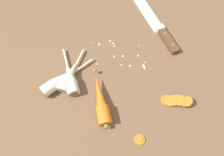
% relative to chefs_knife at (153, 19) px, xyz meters
% --- Properties ---
extents(ground_plane, '(1.20, 0.90, 0.04)m').
position_rel_chefs_knife_xyz_m(ground_plane, '(-0.13, -0.26, -0.03)').
color(ground_plane, brown).
extents(chefs_knife, '(0.19, 0.32, 0.04)m').
position_rel_chefs_knife_xyz_m(chefs_knife, '(0.00, 0.00, 0.00)').
color(chefs_knife, silver).
rests_on(chefs_knife, ground_plane).
extents(whole_carrot, '(0.09, 0.19, 0.04)m').
position_rel_chefs_knife_xyz_m(whole_carrot, '(-0.16, -0.37, 0.01)').
color(whole_carrot, orange).
rests_on(whole_carrot, ground_plane).
extents(parsnip_front, '(0.15, 0.16, 0.04)m').
position_rel_chefs_knife_xyz_m(parsnip_front, '(-0.30, -0.31, 0.01)').
color(parsnip_front, beige).
rests_on(parsnip_front, ground_plane).
extents(parsnip_mid_left, '(0.09, 0.18, 0.04)m').
position_rel_chefs_knife_xyz_m(parsnip_mid_left, '(-0.27, -0.30, 0.01)').
color(parsnip_mid_left, beige).
rests_on(parsnip_mid_left, ground_plane).
extents(parsnip_mid_right, '(0.06, 0.18, 0.04)m').
position_rel_chefs_knife_xyz_m(parsnip_mid_right, '(-0.27, -0.29, 0.01)').
color(parsnip_mid_right, beige).
rests_on(parsnip_mid_right, ground_plane).
extents(carrot_slice_stack, '(0.09, 0.04, 0.03)m').
position_rel_chefs_knife_xyz_m(carrot_slice_stack, '(0.08, -0.34, 0.00)').
color(carrot_slice_stack, orange).
rests_on(carrot_slice_stack, ground_plane).
extents(carrot_slice_stray_near, '(0.03, 0.03, 0.01)m').
position_rel_chefs_knife_xyz_m(carrot_slice_stray_near, '(-0.03, -0.47, -0.00)').
color(carrot_slice_stray_near, orange).
rests_on(carrot_slice_stray_near, ground_plane).
extents(mince_crumbs, '(0.20, 0.11, 0.01)m').
position_rel_chefs_knife_xyz_m(mince_crumbs, '(-0.10, -0.18, -0.00)').
color(mince_crumbs, silver).
rests_on(mince_crumbs, ground_plane).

